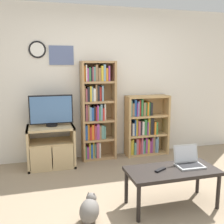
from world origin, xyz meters
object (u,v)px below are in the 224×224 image
television (51,111)px  laptop (188,161)px  bookshelf_short (144,127)px  remote_near_laptop (160,170)px  coffee_table (172,173)px  cat (90,210)px  bookshelf_tall (96,110)px  tv_stand (51,146)px

television → laptop: size_ratio=2.13×
bookshelf_short → remote_near_laptop: 1.85m
bookshelf_short → coffee_table: size_ratio=1.03×
bookshelf_short → cat: bookshelf_short is taller
bookshelf_tall → bookshelf_short: (0.88, -0.00, -0.35)m
cat → laptop: bearing=32.8°
remote_near_laptop → cat: size_ratio=0.33×
television → bookshelf_tall: 0.77m
television → remote_near_laptop: bearing=-56.0°
bookshelf_tall → remote_near_laptop: bearing=-78.7°
bookshelf_short → bookshelf_tall: bearing=179.7°
bookshelf_short → cat: size_ratio=2.20×
television → remote_near_laptop: television is taller
bookshelf_short → laptop: 1.72m
television → cat: (0.29, -1.71, -0.78)m
laptop → remote_near_laptop: (-0.39, -0.05, -0.05)m
coffee_table → remote_near_laptop: 0.16m
laptop → cat: laptop is taller
television → bookshelf_short: 1.69m
bookshelf_tall → cat: bearing=-104.4°
bookshelf_short → coffee_table: (-0.38, -1.77, -0.11)m
tv_stand → television: 0.58m
laptop → bookshelf_short: bearing=87.2°
laptop → remote_near_laptop: bearing=-170.1°
television → cat: 1.90m
tv_stand → bookshelf_short: size_ratio=0.68×
bookshelf_short → laptop: bearing=-94.7°
bookshelf_tall → laptop: bookshelf_tall is taller
remote_near_laptop → cat: remote_near_laptop is taller
tv_stand → laptop: 2.19m
coffee_table → cat: coffee_table is taller
tv_stand → remote_near_laptop: tv_stand is taller
bookshelf_short → laptop: size_ratio=3.41×
television → bookshelf_tall: size_ratio=0.40×
television → remote_near_laptop: size_ratio=4.19×
tv_stand → cat: 1.72m
television → coffee_table: television is taller
laptop → tv_stand: bearing=136.1°
coffee_table → cat: bearing=-176.4°
bookshelf_tall → coffee_table: size_ratio=1.61×
bookshelf_tall → coffee_table: 1.90m
tv_stand → bookshelf_short: bearing=5.2°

